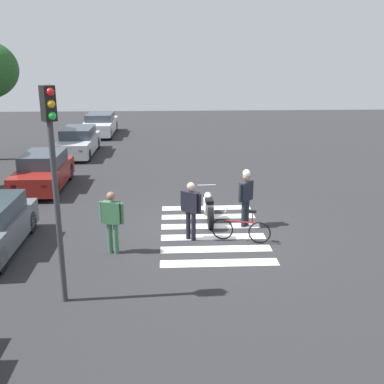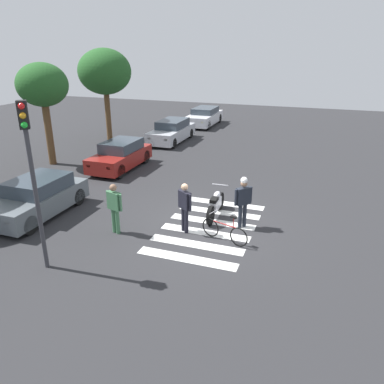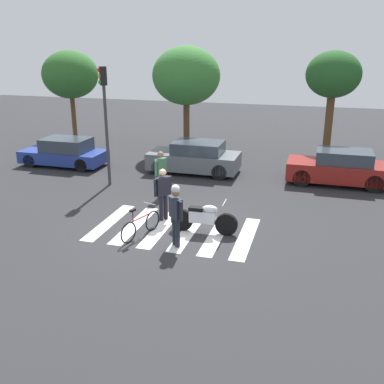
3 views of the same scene
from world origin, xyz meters
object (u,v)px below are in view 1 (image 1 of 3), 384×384
(officer_by_motorcycle, at_px, (246,194))
(police_motorcycle, at_px, (208,207))
(officer_on_foot, at_px, (191,207))
(pedestrian_bystander, at_px, (112,218))
(car_silver_sedan, at_px, (78,142))
(car_maroon_wagon, at_px, (43,172))
(car_white_van, at_px, (100,124))
(traffic_light_pole, at_px, (54,164))
(leaning_bicycle, at_px, (241,230))

(officer_by_motorcycle, bearing_deg, police_motorcycle, 64.80)
(officer_on_foot, distance_m, officer_by_motorcycle, 2.03)
(pedestrian_bystander, bearing_deg, car_silver_sedan, 14.25)
(officer_on_foot, xyz_separation_m, car_maroon_wagon, (5.63, 5.66, -0.31))
(police_motorcycle, relative_size, officer_on_foot, 1.20)
(pedestrian_bystander, height_order, car_white_van, pedestrian_bystander)
(police_motorcycle, bearing_deg, car_maroon_wagon, 57.02)
(officer_by_motorcycle, bearing_deg, officer_on_foot, 119.80)
(police_motorcycle, xyz_separation_m, traffic_light_pole, (-4.96, 3.60, 2.66))
(traffic_light_pole, bearing_deg, pedestrian_bystander, -17.11)
(car_white_van, relative_size, traffic_light_pole, 0.99)
(leaning_bicycle, relative_size, traffic_light_pole, 0.35)
(car_maroon_wagon, xyz_separation_m, traffic_light_pole, (-9.04, -2.70, 2.44))
(car_maroon_wagon, xyz_separation_m, car_silver_sedan, (6.41, -0.21, -0.01))
(leaning_bicycle, height_order, officer_on_foot, officer_on_foot)
(pedestrian_bystander, height_order, car_silver_sedan, pedestrian_bystander)
(pedestrian_bystander, relative_size, traffic_light_pole, 0.37)
(leaning_bicycle, bearing_deg, officer_by_motorcycle, -14.29)
(car_silver_sedan, bearing_deg, officer_by_motorcycle, -146.82)
(pedestrian_bystander, distance_m, car_silver_sedan, 13.31)
(pedestrian_bystander, distance_m, traffic_light_pole, 3.41)
(pedestrian_bystander, relative_size, car_silver_sedan, 0.39)
(police_motorcycle, height_order, pedestrian_bystander, pedestrian_bystander)
(leaning_bicycle, xyz_separation_m, car_silver_sedan, (12.25, 6.90, 0.32))
(pedestrian_bystander, xyz_separation_m, car_white_van, (18.99, 2.95, -0.33))
(officer_by_motorcycle, height_order, car_silver_sedan, officer_by_motorcycle)
(car_silver_sedan, xyz_separation_m, traffic_light_pole, (-15.46, -2.49, 2.44))
(officer_on_foot, height_order, car_white_van, officer_on_foot)
(officer_on_foot, relative_size, officer_by_motorcycle, 0.94)
(officer_on_foot, relative_size, car_maroon_wagon, 0.43)
(car_maroon_wagon, height_order, traffic_light_pole, traffic_light_pole)
(officer_on_foot, relative_size, car_white_van, 0.37)
(officer_by_motorcycle, xyz_separation_m, car_maroon_wagon, (4.62, 7.42, -0.39))
(police_motorcycle, relative_size, pedestrian_bystander, 1.19)
(leaning_bicycle, distance_m, officer_on_foot, 1.60)
(officer_by_motorcycle, xyz_separation_m, car_silver_sedan, (11.03, 7.21, -0.40))
(car_silver_sedan, distance_m, car_white_van, 6.10)
(car_maroon_wagon, bearing_deg, car_silver_sedan, -1.88)
(leaning_bicycle, xyz_separation_m, officer_on_foot, (0.21, 1.45, 0.64))
(police_motorcycle, distance_m, car_white_van, 17.57)
(pedestrian_bystander, xyz_separation_m, car_silver_sedan, (12.90, 3.28, -0.33))
(police_motorcycle, distance_m, car_maroon_wagon, 7.51)
(police_motorcycle, distance_m, traffic_light_pole, 6.68)
(car_maroon_wagon, bearing_deg, officer_by_motorcycle, -121.88)
(officer_on_foot, bearing_deg, pedestrian_bystander, 111.62)
(officer_by_motorcycle, distance_m, pedestrian_bystander, 4.36)
(police_motorcycle, xyz_separation_m, leaning_bicycle, (-1.75, -0.81, -0.11))
(police_motorcycle, distance_m, leaning_bicycle, 1.93)
(police_motorcycle, xyz_separation_m, officer_by_motorcycle, (-0.53, -1.12, 0.61))
(police_motorcycle, bearing_deg, car_white_van, 19.15)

